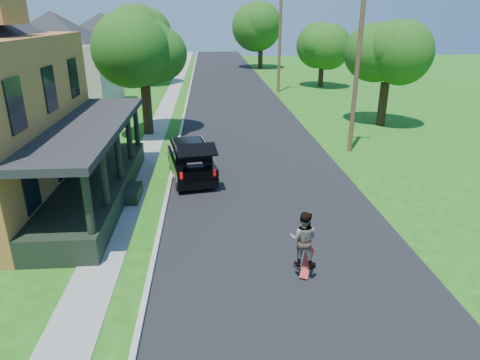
{
  "coord_description": "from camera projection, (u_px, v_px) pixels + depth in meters",
  "views": [
    {
      "loc": [
        -2.3,
        -10.05,
        6.89
      ],
      "look_at": [
        -1.31,
        3.0,
        1.84
      ],
      "focal_mm": 32.0,
      "sensor_mm": 36.0,
      "label": 1
    }
  ],
  "objects": [
    {
      "name": "front_walk",
      "position": [
        28.0,
        202.0,
        16.91
      ],
      "size": [
        6.5,
        1.2,
        0.03
      ],
      "primitive_type": "cube",
      "color": "gray",
      "rests_on": "ground"
    },
    {
      "name": "utility_pole_near",
      "position": [
        357.0,
        69.0,
        21.67
      ],
      "size": [
        1.48,
        0.33,
        8.42
      ],
      "rotation": [
        0.0,
        0.0,
        -0.15
      ],
      "color": "#503A25",
      "rests_on": "ground"
    },
    {
      "name": "tree_right_mid",
      "position": [
        323.0,
        40.0,
        42.46
      ],
      "size": [
        4.67,
        4.52,
        7.08
      ],
      "rotation": [
        0.0,
        0.0,
        -0.01
      ],
      "color": "black",
      "rests_on": "ground"
    },
    {
      "name": "ground",
      "position": [
        294.0,
        278.0,
        12.0
      ],
      "size": [
        140.0,
        140.0,
        0.0
      ],
      "primitive_type": "plane",
      "color": "#146113",
      "rests_on": "ground"
    },
    {
      "name": "neighbor_house_far",
      "position": [
        104.0,
        42.0,
        46.75
      ],
      "size": [
        12.78,
        12.78,
        8.3
      ],
      "color": "#B6AEA1",
      "rests_on": "ground"
    },
    {
      "name": "curb",
      "position": [
        184.0,
        119.0,
        30.32
      ],
      "size": [
        0.15,
        120.0,
        0.12
      ],
      "primitive_type": "cube",
      "color": "#A8A8A3",
      "rests_on": "ground"
    },
    {
      "name": "sidewalk",
      "position": [
        161.0,
        120.0,
        30.21
      ],
      "size": [
        1.3,
        120.0,
        0.03
      ],
      "primitive_type": "cube",
      "color": "gray",
      "rests_on": "ground"
    },
    {
      "name": "tree_left_mid",
      "position": [
        141.0,
        46.0,
        24.72
      ],
      "size": [
        6.61,
        6.2,
        7.89
      ],
      "rotation": [
        0.0,
        0.0,
        0.41
      ],
      "color": "black",
      "rests_on": "ground"
    },
    {
      "name": "skateboard",
      "position": [
        307.0,
        263.0,
        11.98
      ],
      "size": [
        0.5,
        0.62,
        0.73
      ],
      "rotation": [
        0.0,
        0.0,
        -0.31
      ],
      "color": "#AD1A0E",
      "rests_on": "ground"
    },
    {
      "name": "utility_pole_far",
      "position": [
        280.0,
        42.0,
        39.54
      ],
      "size": [
        1.64,
        0.42,
        8.87
      ],
      "rotation": [
        0.0,
        0.0,
        -0.18
      ],
      "color": "#503A25",
      "rests_on": "ground"
    },
    {
      "name": "tree_right_near",
      "position": [
        388.0,
        52.0,
        27.06
      ],
      "size": [
        6.13,
        5.72,
        7.18
      ],
      "rotation": [
        0.0,
        0.0,
        0.38
      ],
      "color": "black",
      "rests_on": "ground"
    },
    {
      "name": "tree_left_far",
      "position": [
        139.0,
        31.0,
        43.86
      ],
      "size": [
        6.02,
        6.02,
        8.46
      ],
      "rotation": [
        0.0,
        0.0,
        -0.11
      ],
      "color": "black",
      "rests_on": "ground"
    },
    {
      "name": "street",
      "position": [
        240.0,
        118.0,
        30.6
      ],
      "size": [
        8.0,
        120.0,
        0.02
      ],
      "primitive_type": "cube",
      "color": "black",
      "rests_on": "ground"
    },
    {
      "name": "skateboarder",
      "position": [
        303.0,
        239.0,
        11.64
      ],
      "size": [
        0.95,
        0.84,
        1.61
      ],
      "rotation": [
        0.0,
        0.0,
        2.79
      ],
      "color": "black",
      "rests_on": "ground"
    },
    {
      "name": "neighbor_house_mid",
      "position": [
        56.0,
        54.0,
        31.86
      ],
      "size": [
        12.78,
        12.78,
        8.3
      ],
      "color": "#B6AEA1",
      "rests_on": "ground"
    },
    {
      "name": "tree_right_far",
      "position": [
        261.0,
        23.0,
        57.05
      ],
      "size": [
        7.87,
        8.04,
        9.45
      ],
      "rotation": [
        0.0,
        0.0,
        -0.31
      ],
      "color": "black",
      "rests_on": "ground"
    },
    {
      "name": "black_suv",
      "position": [
        191.0,
        161.0,
        19.15
      ],
      "size": [
        2.39,
        4.65,
        2.07
      ],
      "rotation": [
        0.0,
        0.0,
        0.18
      ],
      "color": "black",
      "rests_on": "ground"
    }
  ]
}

